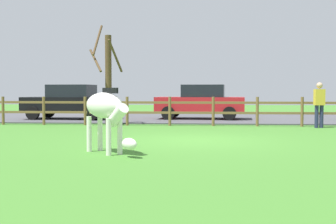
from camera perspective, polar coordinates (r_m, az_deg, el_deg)
name	(u,v)px	position (r m, az deg, el deg)	size (l,w,h in m)	color
ground_plane	(194,140)	(12.35, 3.32, -3.57)	(60.00, 60.00, 0.00)	#3D7528
parking_asphalt	(199,118)	(21.61, 3.98, -0.79)	(28.00, 7.40, 0.05)	#47474C
paddock_fence	(191,109)	(17.29, 2.96, 0.34)	(21.62, 0.11, 1.11)	brown
bare_tree	(108,77)	(17.91, -7.60, 4.45)	(1.35, 1.33, 3.96)	#513A23
zebra	(106,110)	(9.81, -7.79, 0.20)	(1.50, 1.51, 1.41)	white
parked_car_black	(70,102)	(21.11, -12.28, 1.29)	(4.10, 2.09, 1.56)	black
parked_car_red	(201,102)	(20.75, 4.17, 1.32)	(4.12, 2.12, 1.56)	red
visitor_near_fence	(319,103)	(17.21, 18.49, 1.11)	(0.39, 0.27, 1.64)	#232847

